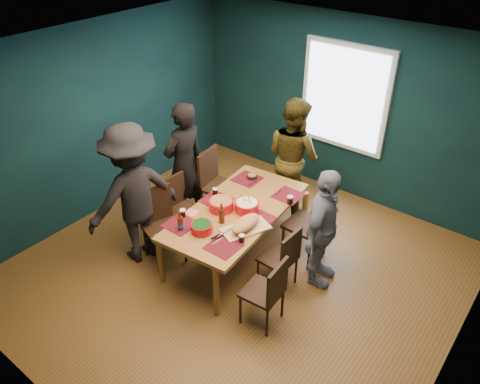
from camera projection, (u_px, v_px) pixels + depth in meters
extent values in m
cube|color=brown|center=(239.00, 271.00, 5.92)|extent=(5.00, 5.00, 0.01)
cube|color=white|center=(238.00, 59.00, 4.45)|extent=(5.00, 5.00, 0.01)
cube|color=#0E3030|center=(97.00, 122.00, 6.48)|extent=(0.01, 5.00, 2.70)
cube|color=#0E3030|center=(474.00, 276.00, 3.89)|extent=(0.01, 5.00, 2.70)
cube|color=#0E3030|center=(344.00, 109.00, 6.84)|extent=(5.00, 0.01, 2.70)
cube|color=#0E3030|center=(34.00, 315.00, 3.53)|extent=(5.00, 0.01, 2.70)
cube|color=silver|center=(345.00, 97.00, 6.71)|extent=(1.35, 0.06, 1.55)
cube|color=#A56F31|center=(237.00, 211.00, 5.74)|extent=(1.18, 2.08, 0.05)
cylinder|color=#A56F31|center=(160.00, 259.00, 5.57)|extent=(0.07, 0.07, 0.71)
cylinder|color=#A56F31|center=(216.00, 292.00, 5.12)|extent=(0.07, 0.07, 0.71)
cylinder|color=#A56F31|center=(252.00, 193.00, 6.78)|extent=(0.07, 0.07, 0.71)
cylinder|color=#A56F31|center=(304.00, 215.00, 6.33)|extent=(0.07, 0.07, 0.71)
cube|color=black|center=(221.00, 187.00, 6.64)|extent=(0.53, 0.53, 0.04)
cube|color=black|center=(208.00, 167.00, 6.58)|extent=(0.11, 0.47, 0.51)
cylinder|color=black|center=(202.00, 205.00, 6.72)|extent=(0.04, 0.04, 0.48)
cylinder|color=black|center=(226.00, 213.00, 6.56)|extent=(0.04, 0.04, 0.48)
cylinder|color=black|center=(217.00, 192.00, 7.01)|extent=(0.04, 0.04, 0.48)
cylinder|color=black|center=(240.00, 199.00, 6.85)|extent=(0.04, 0.04, 0.48)
cube|color=black|center=(183.00, 211.00, 6.25)|extent=(0.44, 0.44, 0.04)
cube|color=black|center=(172.00, 191.00, 6.23)|extent=(0.07, 0.41, 0.45)
cylinder|color=black|center=(166.00, 225.00, 6.37)|extent=(0.03, 0.03, 0.42)
cylinder|color=black|center=(183.00, 236.00, 6.17)|extent=(0.03, 0.03, 0.42)
cylinder|color=black|center=(185.00, 214.00, 6.58)|extent=(0.03, 0.03, 0.42)
cylinder|color=black|center=(202.00, 224.00, 6.38)|extent=(0.03, 0.03, 0.42)
cube|color=black|center=(163.00, 229.00, 5.86)|extent=(0.56, 0.56, 0.04)
cube|color=black|center=(155.00, 204.00, 5.86)|extent=(0.18, 0.43, 0.48)
cylinder|color=black|center=(146.00, 242.00, 6.04)|extent=(0.03, 0.03, 0.45)
cylinder|color=black|center=(158.00, 258.00, 5.78)|extent=(0.03, 0.03, 0.45)
cylinder|color=black|center=(172.00, 232.00, 6.22)|extent=(0.03, 0.03, 0.45)
cylinder|color=black|center=(185.00, 247.00, 5.95)|extent=(0.03, 0.03, 0.45)
cube|color=black|center=(306.00, 225.00, 5.90)|extent=(0.47, 0.47, 0.04)
cube|color=black|center=(322.00, 213.00, 5.64)|extent=(0.05, 0.46, 0.51)
cylinder|color=black|center=(283.00, 242.00, 6.02)|extent=(0.04, 0.04, 0.47)
cylinder|color=black|center=(309.00, 255.00, 5.81)|extent=(0.04, 0.04, 0.47)
cylinder|color=black|center=(299.00, 228.00, 6.28)|extent=(0.04, 0.04, 0.47)
cylinder|color=black|center=(325.00, 239.00, 6.07)|extent=(0.04, 0.04, 0.47)
cube|color=black|center=(278.00, 258.00, 5.50)|extent=(0.39, 0.39, 0.04)
cube|color=black|center=(291.00, 249.00, 5.28)|extent=(0.04, 0.38, 0.42)
cylinder|color=black|center=(258.00, 273.00, 5.59)|extent=(0.03, 0.03, 0.39)
cylinder|color=black|center=(280.00, 285.00, 5.42)|extent=(0.03, 0.03, 0.39)
cylinder|color=black|center=(274.00, 259.00, 5.81)|extent=(0.03, 0.03, 0.39)
cylinder|color=black|center=(296.00, 270.00, 5.63)|extent=(0.03, 0.03, 0.39)
cube|color=black|center=(262.00, 292.00, 5.02)|extent=(0.42, 0.42, 0.04)
cube|color=black|center=(277.00, 282.00, 4.81)|extent=(0.07, 0.40, 0.43)
cylinder|color=black|center=(240.00, 310.00, 5.10)|extent=(0.03, 0.03, 0.40)
cylinder|color=black|center=(267.00, 323.00, 4.94)|extent=(0.03, 0.03, 0.40)
cylinder|color=black|center=(257.00, 291.00, 5.33)|extent=(0.03, 0.03, 0.40)
cylinder|color=black|center=(282.00, 303.00, 5.18)|extent=(0.03, 0.03, 0.40)
imported|color=black|center=(184.00, 164.00, 6.38)|extent=(0.49, 0.69, 1.79)
imported|color=black|center=(293.00, 156.00, 6.63)|extent=(0.98, 0.84, 1.74)
imported|color=silver|center=(323.00, 229.00, 5.38)|extent=(0.52, 0.95, 1.54)
imported|color=black|center=(133.00, 195.00, 5.69)|extent=(0.96, 1.33, 1.86)
cylinder|color=red|center=(221.00, 205.00, 5.71)|extent=(0.31, 0.31, 0.12)
cylinder|color=#598831|center=(221.00, 201.00, 5.68)|extent=(0.27, 0.27, 0.02)
cylinder|color=red|center=(247.00, 206.00, 5.68)|extent=(0.29, 0.29, 0.12)
cylinder|color=#EDE5C2|center=(247.00, 203.00, 5.65)|extent=(0.26, 0.26, 0.02)
cylinder|color=tan|center=(249.00, 201.00, 5.61)|extent=(0.09, 0.16, 0.23)
cylinder|color=tan|center=(245.00, 199.00, 5.64)|extent=(0.07, 0.17, 0.23)
cylinder|color=red|center=(202.00, 228.00, 5.33)|extent=(0.25, 0.25, 0.11)
cylinder|color=#114613|center=(202.00, 224.00, 5.31)|extent=(0.22, 0.22, 0.02)
cube|color=tan|center=(246.00, 229.00, 5.38)|extent=(0.48, 0.62, 0.02)
ellipsoid|color=#D5924C|center=(246.00, 223.00, 5.34)|extent=(0.36, 0.49, 0.13)
cube|color=#ADACB3|center=(224.00, 232.00, 5.29)|extent=(0.06, 0.23, 0.00)
cylinder|color=black|center=(215.00, 237.00, 5.22)|extent=(0.04, 0.13, 0.02)
sphere|color=#125313|center=(239.00, 228.00, 5.26)|extent=(0.04, 0.04, 0.04)
sphere|color=#125313|center=(246.00, 223.00, 5.34)|extent=(0.04, 0.04, 0.04)
sphere|color=#125313|center=(252.00, 218.00, 5.42)|extent=(0.04, 0.04, 0.04)
cylinder|color=black|center=(252.00, 177.00, 6.33)|extent=(0.14, 0.14, 0.05)
cylinder|color=#598831|center=(252.00, 175.00, 6.32)|extent=(0.11, 0.11, 0.01)
cylinder|color=#45190C|center=(180.00, 223.00, 5.34)|extent=(0.06, 0.06, 0.18)
cylinder|color=#45190C|center=(180.00, 215.00, 5.27)|extent=(0.03, 0.03, 0.07)
cylinder|color=#1747A7|center=(181.00, 226.00, 5.36)|extent=(0.07, 0.07, 0.04)
cylinder|color=#45190C|center=(222.00, 216.00, 5.46)|extent=(0.07, 0.07, 0.19)
cylinder|color=#45190C|center=(221.00, 207.00, 5.38)|extent=(0.03, 0.03, 0.07)
cylinder|color=black|center=(183.00, 213.00, 5.58)|extent=(0.07, 0.07, 0.10)
cylinder|color=silver|center=(183.00, 210.00, 5.55)|extent=(0.07, 0.07, 0.01)
cylinder|color=black|center=(242.00, 239.00, 5.18)|extent=(0.06, 0.06, 0.09)
cylinder|color=silver|center=(242.00, 236.00, 5.15)|extent=(0.07, 0.07, 0.01)
cylinder|color=black|center=(290.00, 200.00, 5.81)|extent=(0.07, 0.07, 0.11)
cylinder|color=silver|center=(290.00, 197.00, 5.78)|extent=(0.08, 0.08, 0.02)
cylinder|color=black|center=(215.00, 192.00, 5.98)|extent=(0.06, 0.06, 0.09)
cylinder|color=silver|center=(215.00, 189.00, 5.96)|extent=(0.07, 0.07, 0.01)
cube|color=#F06765|center=(262.00, 217.00, 5.59)|extent=(0.16, 0.16, 0.00)
cube|color=#F06765|center=(192.00, 213.00, 5.67)|extent=(0.17, 0.17, 0.00)
cube|color=#F06765|center=(221.00, 246.00, 5.14)|extent=(0.16, 0.16, 0.00)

